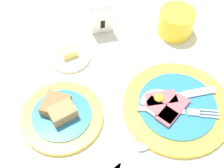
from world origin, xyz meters
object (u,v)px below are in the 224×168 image
(breakfast_plate, at_px, (175,106))
(number_card, at_px, (102,22))
(teaspoon_by_saucer, at_px, (141,148))
(bread_plate, at_px, (61,115))
(sugar_cup, at_px, (176,22))
(butter_dish, at_px, (70,56))

(breakfast_plate, height_order, number_card, number_card)
(breakfast_plate, distance_m, teaspoon_by_saucer, 0.13)
(bread_plate, relative_size, sugar_cup, 1.97)
(bread_plate, distance_m, number_card, 0.29)
(sugar_cup, bearing_deg, bread_plate, -151.64)
(number_card, bearing_deg, breakfast_plate, -66.58)
(breakfast_plate, height_order, butter_dish, same)
(bread_plate, xyz_separation_m, sugar_cup, (0.35, 0.19, 0.03))
(bread_plate, height_order, butter_dish, bread_plate)
(bread_plate, distance_m, sugar_cup, 0.40)
(number_card, bearing_deg, butter_dish, -142.96)
(number_card, xyz_separation_m, teaspoon_by_saucer, (-0.01, -0.37, -0.03))
(bread_plate, xyz_separation_m, number_card, (0.16, 0.24, 0.03))
(teaspoon_by_saucer, bearing_deg, bread_plate, 115.67)
(breakfast_plate, height_order, teaspoon_by_saucer, breakfast_plate)
(breakfast_plate, xyz_separation_m, number_card, (-0.10, 0.29, 0.03))
(breakfast_plate, bearing_deg, sugar_cup, 68.54)
(butter_dish, bearing_deg, number_card, 33.39)
(butter_dish, bearing_deg, sugar_cup, 3.27)
(number_card, height_order, teaspoon_by_saucer, number_card)
(breakfast_plate, distance_m, number_card, 0.31)
(sugar_cup, distance_m, number_card, 0.20)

